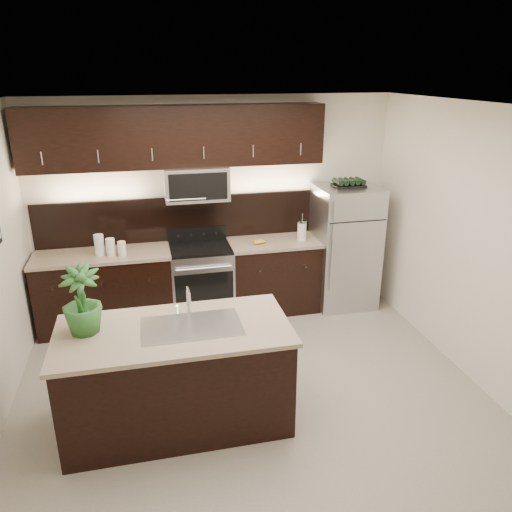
{
  "coord_description": "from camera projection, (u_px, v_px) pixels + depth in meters",
  "views": [
    {
      "loc": [
        -0.88,
        -4.09,
        2.98
      ],
      "look_at": [
        0.19,
        0.55,
        1.19
      ],
      "focal_mm": 35.0,
      "sensor_mm": 36.0,
      "label": 1
    }
  ],
  "objects": [
    {
      "name": "counter_run",
      "position": [
        185.0,
        283.0,
        6.24
      ],
      "size": [
        3.51,
        0.65,
        0.94
      ],
      "color": "black",
      "rests_on": "ground"
    },
    {
      "name": "island",
      "position": [
        177.0,
        376.0,
        4.34
      ],
      "size": [
        1.96,
        0.96,
        0.94
      ],
      "color": "black",
      "rests_on": "ground"
    },
    {
      "name": "refrigerator",
      "position": [
        345.0,
        247.0,
        6.51
      ],
      "size": [
        0.77,
        0.7,
        1.6
      ],
      "primitive_type": "cube",
      "color": "#B2B2B7",
      "rests_on": "ground"
    },
    {
      "name": "wine_rack",
      "position": [
        349.0,
        183.0,
        6.21
      ],
      "size": [
        0.39,
        0.24,
        0.1
      ],
      "color": "black",
      "rests_on": "refrigerator"
    },
    {
      "name": "ground",
      "position": [
        249.0,
        388.0,
        4.96
      ],
      "size": [
        4.5,
        4.5,
        0.0
      ],
      "primitive_type": "plane",
      "color": "gray",
      "rests_on": "ground"
    },
    {
      "name": "sink_faucet",
      "position": [
        191.0,
        324.0,
        4.21
      ],
      "size": [
        0.84,
        0.5,
        0.28
      ],
      "color": "silver",
      "rests_on": "island"
    },
    {
      "name": "bananas",
      "position": [
        256.0,
        242.0,
        6.18
      ],
      "size": [
        0.19,
        0.16,
        0.05
      ],
      "primitive_type": "ellipsoid",
      "rotation": [
        0.0,
        0.0,
        0.27
      ],
      "color": "gold",
      "rests_on": "counter_run"
    },
    {
      "name": "upper_fixtures",
      "position": [
        179.0,
        146.0,
        5.8
      ],
      "size": [
        3.49,
        0.4,
        1.66
      ],
      "color": "black",
      "rests_on": "counter_run"
    },
    {
      "name": "room_walls",
      "position": [
        237.0,
        227.0,
        4.31
      ],
      "size": [
        4.52,
        4.02,
        2.71
      ],
      "color": "beige",
      "rests_on": "ground"
    },
    {
      "name": "plant",
      "position": [
        81.0,
        300.0,
        4.02
      ],
      "size": [
        0.35,
        0.35,
        0.58
      ],
      "primitive_type": "imported",
      "rotation": [
        0.0,
        0.0,
        -0.09
      ],
      "color": "#255923",
      "rests_on": "island"
    },
    {
      "name": "french_press",
      "position": [
        302.0,
        230.0,
        6.3
      ],
      "size": [
        0.12,
        0.12,
        0.34
      ],
      "rotation": [
        0.0,
        0.0,
        -0.01
      ],
      "color": "silver",
      "rests_on": "counter_run"
    },
    {
      "name": "canisters",
      "position": [
        108.0,
        247.0,
        5.78
      ],
      "size": [
        0.36,
        0.2,
        0.25
      ],
      "rotation": [
        0.0,
        0.0,
        -0.35
      ],
      "color": "silver",
      "rests_on": "counter_run"
    }
  ]
}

